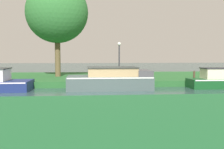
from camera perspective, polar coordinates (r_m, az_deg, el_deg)
The scene contains 7 objects.
ground_plane at distance 15.40m, azimuth -2.29°, elevation -3.67°, with size 120.00×120.00×0.00m, color #2D4646.
riverbank_far at distance 22.33m, azimuth -3.22°, elevation -0.77°, with size 72.00×10.00×0.40m, color #265D2A.
riverbank_near at distance 6.56m, azimuth 1.88°, elevation -12.43°, with size 72.00×10.00×0.40m, color #1D5A2E.
slate_barge at distance 16.57m, azimuth -0.16°, elevation -1.05°, with size 5.06×2.42×1.36m.
willow_tree_left at distance 22.11m, azimuth -11.47°, elevation 12.61°, with size 4.84×4.27×7.40m.
lamp_post at distance 19.08m, azimuth 1.52°, elevation 4.00°, with size 0.24×0.24×2.59m.
mooring_post_near at distance 18.99m, azimuth 16.84°, elevation -0.23°, with size 0.14×0.14×0.62m, color #4B3729.
Camera 1 is at (-0.78, -15.24, 2.06)m, focal length 43.60 mm.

